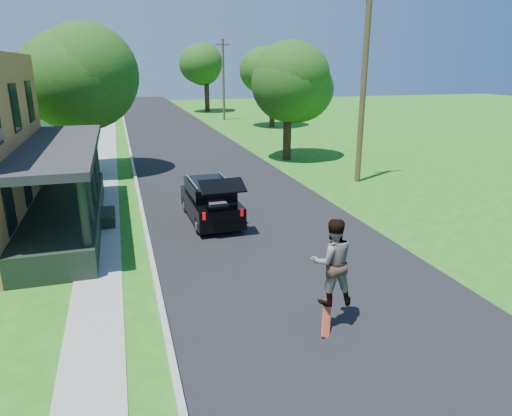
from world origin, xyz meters
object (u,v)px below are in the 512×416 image
object	(u,v)px
skateboarder	(332,262)
black_suv	(211,201)
utility_pole_near	(364,82)
tree_right_near	(288,77)

from	to	relation	value
skateboarder	black_suv	bearing A→B (deg)	-74.13
black_suv	utility_pole_near	bearing A→B (deg)	23.72
black_suv	utility_pole_near	distance (m)	10.27
skateboarder	tree_right_near	xyz separation A→B (m)	(5.86, 18.69, 3.46)
black_suv	skateboarder	bearing A→B (deg)	-83.28
tree_right_near	utility_pole_near	world-z (taller)	utility_pole_near
tree_right_near	black_suv	bearing A→B (deg)	-123.64
black_suv	tree_right_near	distance (m)	13.35
black_suv	utility_pole_near	size ratio (longest dim) A/B	0.46
skateboarder	utility_pole_near	distance (m)	14.58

